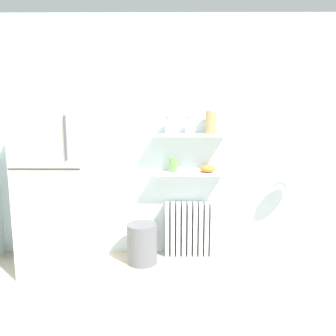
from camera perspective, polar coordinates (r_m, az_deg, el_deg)
name	(u,v)px	position (r m, az deg, el deg)	size (l,w,h in m)	color
ground_plane	(211,336)	(2.83, 7.05, -25.61)	(7.04, 7.04, 0.00)	#B2A893
back_wall	(197,139)	(3.86, 4.83, 4.78)	(7.04, 0.10, 2.60)	silver
refrigerator	(58,180)	(3.69, -17.58, -1.92)	(0.66, 0.74, 1.83)	silver
radiator	(189,229)	(3.94, 3.52, -9.95)	(0.54, 0.12, 0.61)	white
wall_shelf_lower	(190,173)	(3.75, 3.65, -0.85)	(0.77, 0.22, 0.03)	white
wall_shelf_upper	(191,135)	(3.69, 3.72, 5.42)	(0.77, 0.22, 0.03)	white
storage_jar_0	(171,125)	(3.68, 0.42, 6.99)	(0.12, 0.12, 0.18)	silver
storage_jar_1	(191,125)	(3.69, 3.73, 6.99)	(0.08, 0.08, 0.18)	silver
storage_jar_2	(211,122)	(3.70, 7.03, 7.40)	(0.12, 0.12, 0.24)	tan
vase	(173,165)	(3.73, 0.86, 0.57)	(0.08, 0.08, 0.16)	#66A84C
shelf_bowl	(208,169)	(3.75, 6.51, -0.09)	(0.17, 0.17, 0.08)	orange
trash_bin	(142,243)	(3.80, -4.26, -12.19)	(0.32, 0.32, 0.43)	slate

